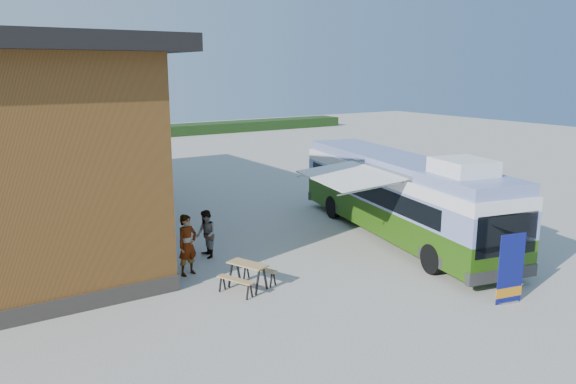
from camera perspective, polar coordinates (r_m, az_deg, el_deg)
ground at (r=20.60m, az=5.99°, el=-6.15°), size 100.00×100.00×0.00m
hedge at (r=57.22m, az=-11.93°, el=6.13°), size 40.00×3.00×1.00m
bus at (r=22.33m, az=11.23°, el=-0.17°), size 4.94×12.26×3.69m
awning at (r=20.65m, az=6.68°, el=1.58°), size 3.43×4.67×0.52m
banner at (r=17.19m, az=21.65°, el=-7.86°), size 0.88×0.30×2.06m
picnic_table at (r=17.14m, az=-4.13°, el=-7.89°), size 1.78×1.69×0.80m
person_a at (r=18.38m, az=-10.18°, el=-5.31°), size 0.84×0.68×2.01m
person_b at (r=19.97m, az=-8.32°, el=-4.26°), size 0.74×0.90×1.70m
slurry_tanker at (r=34.58m, az=-21.44°, el=2.78°), size 2.62×5.75×2.17m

